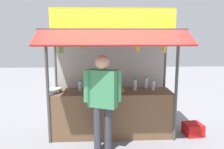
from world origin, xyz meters
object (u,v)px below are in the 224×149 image
at_px(magazine_stack_front_right, 118,91).
at_px(plastic_crate, 193,129).
at_px(banana_bunch_rightmost, 82,45).
at_px(banana_bunch_inner_right, 164,49).
at_px(water_bottle_far_left, 90,85).
at_px(banana_bunch_leftmost, 137,47).
at_px(water_bottle_mid_left, 135,85).
at_px(water_bottle_back_right, 80,86).
at_px(water_bottle_rear_center, 153,85).
at_px(banana_bunch_inner_left, 61,49).
at_px(magazine_stack_far_right, 55,90).
at_px(vendor_person, 103,95).
at_px(water_bottle_mid_right, 146,83).

relative_size(magazine_stack_front_right, plastic_crate, 0.76).
relative_size(banana_bunch_rightmost, banana_bunch_inner_right, 0.75).
xyz_separation_m(water_bottle_far_left, magazine_stack_front_right, (0.57, -0.15, -0.09)).
xyz_separation_m(banana_bunch_leftmost, banana_bunch_rightmost, (-0.99, 0.00, 0.03)).
xyz_separation_m(banana_bunch_leftmost, plastic_crate, (1.26, 0.31, -1.74)).
height_order(water_bottle_mid_left, water_bottle_back_right, water_bottle_mid_left).
bearing_deg(water_bottle_rear_center, banana_bunch_inner_right, -83.07).
bearing_deg(water_bottle_far_left, banana_bunch_inner_left, -131.63).
bearing_deg(magazine_stack_far_right, water_bottle_far_left, 10.47).
relative_size(water_bottle_far_left, plastic_crate, 0.66).
height_order(magazine_stack_front_right, banana_bunch_leftmost, banana_bunch_leftmost).
distance_m(water_bottle_far_left, plastic_crate, 2.33).
bearing_deg(magazine_stack_front_right, banana_bunch_rightmost, -150.60).
distance_m(banana_bunch_inner_right, plastic_crate, 1.89).
height_order(water_bottle_mid_left, banana_bunch_leftmost, banana_bunch_leftmost).
xyz_separation_m(magazine_stack_front_right, magazine_stack_far_right, (-1.28, 0.02, 0.02)).
relative_size(water_bottle_rear_center, vendor_person, 0.13).
height_order(water_bottle_far_left, banana_bunch_inner_left, banana_bunch_inner_left).
relative_size(water_bottle_rear_center, banana_bunch_leftmost, 0.80).
relative_size(water_bottle_back_right, magazine_stack_front_right, 0.87).
xyz_separation_m(water_bottle_mid_right, banana_bunch_rightmost, (-1.30, -0.68, 0.84)).
bearing_deg(water_bottle_back_right, banana_bunch_inner_left, -118.78).
xyz_separation_m(water_bottle_far_left, water_bottle_mid_right, (1.19, 0.14, 0.01)).
relative_size(banana_bunch_rightmost, vendor_person, 0.13).
bearing_deg(banana_bunch_leftmost, water_bottle_far_left, 148.64).
relative_size(water_bottle_far_left, banana_bunch_leftmost, 0.84).
distance_m(water_bottle_far_left, banana_bunch_leftmost, 1.32).
height_order(magazine_stack_front_right, magazine_stack_far_right, magazine_stack_far_right).
relative_size(water_bottle_back_right, plastic_crate, 0.65).
height_order(water_bottle_back_right, magazine_stack_far_right, water_bottle_back_right).
distance_m(water_bottle_mid_left, vendor_person, 1.04).
bearing_deg(banana_bunch_rightmost, water_bottle_rear_center, 19.58).
bearing_deg(magazine_stack_front_right, water_bottle_rear_center, 9.38).
distance_m(banana_bunch_inner_right, banana_bunch_inner_left, 1.85).
height_order(magazine_stack_far_right, banana_bunch_inner_right, banana_bunch_inner_right).
xyz_separation_m(water_bottle_back_right, water_bottle_rear_center, (1.52, 0.02, -0.00)).
bearing_deg(banana_bunch_leftmost, water_bottle_rear_center, 49.49).
bearing_deg(water_bottle_rear_center, water_bottle_mid_right, 126.08).
height_order(water_bottle_mid_right, banana_bunch_leftmost, banana_bunch_leftmost).
distance_m(water_bottle_back_right, water_bottle_mid_right, 1.41).
bearing_deg(banana_bunch_leftmost, banana_bunch_rightmost, 179.91).
distance_m(water_bottle_far_left, water_bottle_back_right, 0.21).
bearing_deg(water_bottle_far_left, plastic_crate, -5.94).
bearing_deg(magazine_stack_front_right, water_bottle_far_left, 165.13).
distance_m(banana_bunch_inner_left, vendor_person, 1.10).
bearing_deg(banana_bunch_inner_right, water_bottle_rear_center, 96.93).
height_order(banana_bunch_rightmost, plastic_crate, banana_bunch_rightmost).
xyz_separation_m(banana_bunch_rightmost, plastic_crate, (2.24, 0.31, -1.77)).
relative_size(water_bottle_far_left, magazine_stack_far_right, 0.82).
xyz_separation_m(water_bottle_mid_right, magazine_stack_front_right, (-0.62, -0.29, -0.10)).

